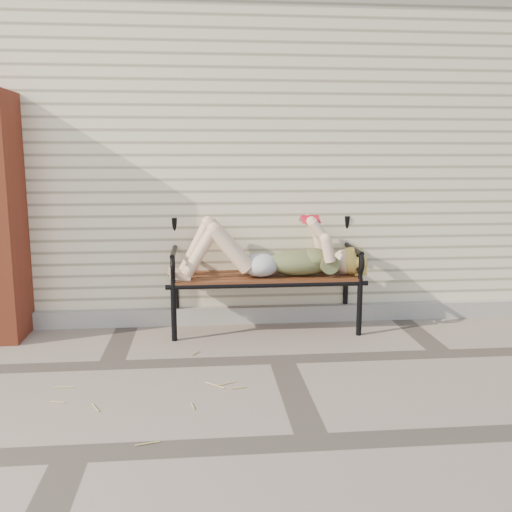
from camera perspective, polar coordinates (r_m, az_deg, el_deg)
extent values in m
plane|color=#7D6C60|center=(4.32, 2.57, -10.29)|extent=(80.00, 80.00, 0.00)
cube|color=beige|center=(7.03, -0.79, 10.05)|extent=(8.00, 4.00, 3.00)
cube|color=#41332E|center=(7.22, -0.82, 23.25)|extent=(8.30, 4.30, 0.30)
cube|color=#A09991|center=(5.21, 1.08, -5.83)|extent=(8.00, 0.10, 0.15)
cylinder|color=black|center=(4.70, -8.22, -5.65)|extent=(0.05, 0.05, 0.47)
cylinder|color=black|center=(5.16, -7.98, -4.24)|extent=(0.05, 0.05, 0.47)
cylinder|color=black|center=(4.88, 10.30, -5.15)|extent=(0.05, 0.05, 0.47)
cylinder|color=black|center=(5.31, 8.94, -3.84)|extent=(0.05, 0.05, 0.47)
cube|color=brown|center=(4.90, 0.90, -2.09)|extent=(1.59, 0.51, 0.03)
cylinder|color=black|center=(4.68, 1.22, -2.94)|extent=(1.67, 0.04, 0.04)
cylinder|color=black|center=(5.13, 0.61, -1.77)|extent=(1.67, 0.04, 0.04)
torus|color=black|center=(5.16, 0.49, 4.40)|extent=(0.29, 0.04, 0.29)
ellipsoid|color=#093340|center=(4.88, 4.36, -0.65)|extent=(0.56, 0.32, 0.22)
ellipsoid|color=#093340|center=(4.90, 5.81, -0.20)|extent=(0.27, 0.31, 0.17)
ellipsoid|color=silver|center=(4.84, 0.46, -0.90)|extent=(0.31, 0.35, 0.20)
sphere|color=beige|center=(4.97, 8.99, -0.56)|extent=(0.23, 0.23, 0.23)
ellipsoid|color=gold|center=(4.98, 9.57, -0.49)|extent=(0.26, 0.27, 0.24)
cube|color=red|center=(4.84, 5.40, 3.99)|extent=(0.15, 0.02, 0.02)
cube|color=silver|center=(4.80, 5.49, 3.60)|extent=(0.15, 0.09, 0.05)
cube|color=silver|center=(4.89, 5.30, 3.71)|extent=(0.15, 0.09, 0.05)
cube|color=red|center=(4.80, 5.50, 3.64)|extent=(0.16, 0.10, 0.05)
cube|color=red|center=(4.89, 5.29, 3.76)|extent=(0.16, 0.10, 0.05)
cylinder|color=tan|center=(3.46, -4.79, -15.58)|extent=(0.12, 0.11, 0.01)
cylinder|color=tan|center=(4.27, -8.83, -10.52)|extent=(0.06, 0.06, 0.01)
cylinder|color=tan|center=(3.17, -9.01, -18.15)|extent=(0.06, 0.06, 0.01)
cylinder|color=tan|center=(4.03, -16.03, -12.13)|extent=(0.03, 0.16, 0.01)
cylinder|color=tan|center=(3.66, -16.31, -14.48)|extent=(0.05, 0.10, 0.01)
cylinder|color=tan|center=(3.96, -1.58, -12.13)|extent=(0.04, 0.10, 0.01)
cylinder|color=tan|center=(4.01, -5.95, -11.86)|extent=(0.13, 0.02, 0.01)
cylinder|color=tan|center=(4.17, -5.03, -10.99)|extent=(0.13, 0.02, 0.01)
cylinder|color=tan|center=(4.17, -6.75, -10.99)|extent=(0.09, 0.07, 0.01)
cylinder|color=tan|center=(3.32, -15.76, -17.05)|extent=(0.04, 0.08, 0.01)
cylinder|color=tan|center=(3.50, -2.81, -15.22)|extent=(0.11, 0.02, 0.01)
cylinder|color=tan|center=(4.22, -8.56, -10.79)|extent=(0.09, 0.09, 0.01)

